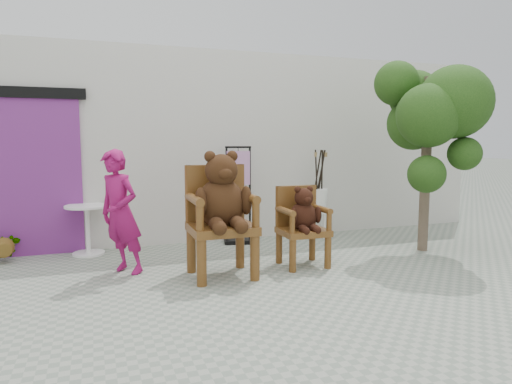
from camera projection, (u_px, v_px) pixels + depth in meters
ground_plane at (313, 287)px, 5.04m from camera, size 60.00×60.00×0.00m
back_wall at (232, 146)px, 7.77m from camera, size 9.00×1.00×3.00m
doorway at (36, 172)px, 6.31m from camera, size 1.40×0.11×2.33m
chair_big at (221, 204)px, 5.36m from camera, size 0.75×0.79×1.49m
chair_small at (302, 218)px, 5.84m from camera, size 0.58×0.55×1.03m
person at (121, 213)px, 5.40m from camera, size 0.63×0.65×1.50m
cafe_table at (88, 224)px, 6.40m from camera, size 0.60×0.60×0.70m
display_stand at (238, 206)px, 7.12m from camera, size 0.52×0.44×1.51m
stool_bucket at (319, 199)px, 7.44m from camera, size 0.32×0.32×1.45m
tree at (431, 111)px, 6.38m from camera, size 1.58×1.64×2.74m
potted_plant at (4, 244)px, 6.07m from camera, size 0.49×0.45×0.47m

